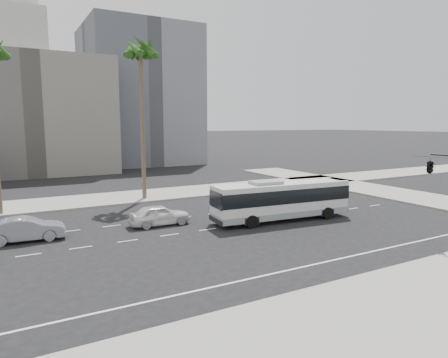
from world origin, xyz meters
TOP-DOWN VIEW (x-y plane):
  - ground at (0.00, 0.00)m, footprint 700.00×700.00m
  - sidewalk_north at (0.00, 15.50)m, footprint 120.00×7.00m
  - sidewalk_south at (0.00, -15.50)m, footprint 120.00×7.00m
  - cross_block_east at (22.00, 0.00)m, footprint 7.00×60.00m
  - midrise_beige_west at (-12.00, 45.00)m, footprint 24.00×18.00m
  - midrise_gray_center at (8.00, 52.00)m, footprint 20.00×20.00m
  - civic_tower at (-2.00, 250.00)m, footprint 42.00×42.00m
  - highrise_right at (45.00, 230.00)m, footprint 26.00×26.00m
  - highrise_far at (70.00, 260.00)m, footprint 22.00×22.00m
  - city_bus at (3.58, -0.29)m, footprint 11.77×3.58m
  - car_a at (-5.65, 3.03)m, footprint 2.01×4.75m
  - car_b at (-14.92, 3.31)m, footprint 2.08×5.02m
  - traffic_signal at (8.23, -10.20)m, footprint 2.76×3.70m
  - palm_near at (-3.43, 13.79)m, footprint 4.80×4.80m

SIDE VIEW (x-z plane):
  - ground at x=0.00m, z-range 0.00..0.00m
  - sidewalk_north at x=0.00m, z-range 0.00..0.15m
  - sidewalk_south at x=0.00m, z-range 0.00..0.15m
  - cross_block_east at x=22.00m, z-range 0.00..0.15m
  - car_a at x=-5.65m, z-range 0.00..1.60m
  - car_b at x=-14.92m, z-range 0.00..1.62m
  - city_bus at x=3.58m, z-range 0.08..3.41m
  - traffic_signal at x=8.23m, z-range 1.99..7.95m
  - midrise_beige_west at x=-12.00m, z-range 0.00..18.00m
  - midrise_gray_center at x=8.00m, z-range 0.00..26.00m
  - palm_near at x=-3.43m, z-range 6.57..22.76m
  - highrise_far at x=70.00m, z-range 0.00..60.00m
  - highrise_right at x=45.00m, z-range 0.00..70.00m
  - civic_tower at x=-2.00m, z-range -25.67..103.33m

